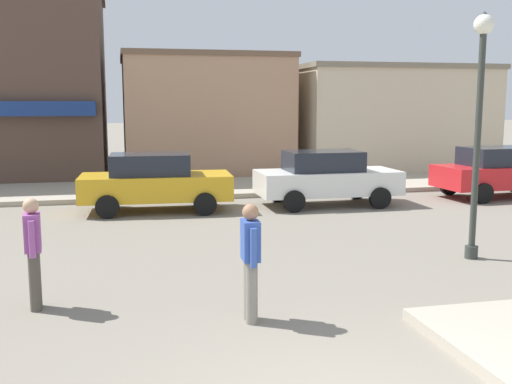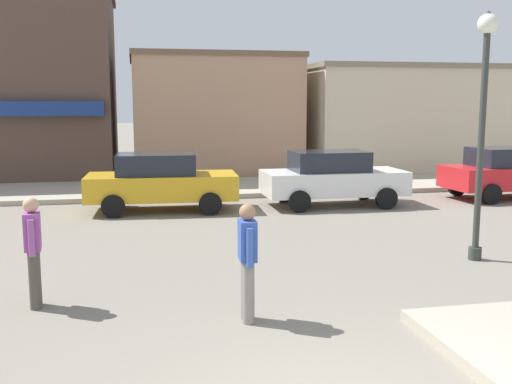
{
  "view_description": "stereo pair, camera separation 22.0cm",
  "coord_description": "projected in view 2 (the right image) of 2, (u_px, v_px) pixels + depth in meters",
  "views": [
    {
      "loc": [
        -2.05,
        -4.79,
        2.95
      ],
      "look_at": [
        0.08,
        4.5,
        1.5
      ],
      "focal_mm": 42.0,
      "sensor_mm": 36.0,
      "label": 1
    },
    {
      "loc": [
        -1.83,
        -4.83,
        2.95
      ],
      "look_at": [
        0.08,
        4.5,
        1.5
      ],
      "focal_mm": 42.0,
      "sensor_mm": 36.0,
      "label": 2
    }
  ],
  "objects": [
    {
      "name": "building_corner_shop",
      "position": [
        10.0,
        80.0,
        24.14
      ],
      "size": [
        8.34,
        9.03,
        7.59
      ],
      "color": "brown",
      "rests_on": "ground"
    },
    {
      "name": "building_storefront_left_mid",
      "position": [
        384.0,
        118.0,
        26.87
      ],
      "size": [
        8.17,
        7.69,
        4.43
      ],
      "color": "beige",
      "rests_on": "ground"
    },
    {
      "name": "pedestrian_crossing_near",
      "position": [
        247.0,
        259.0,
        7.98
      ],
      "size": [
        0.24,
        0.55,
        1.61
      ],
      "color": "gray",
      "rests_on": "ground"
    },
    {
      "name": "parked_car_third",
      "position": [
        509.0,
        172.0,
        18.27
      ],
      "size": [
        4.09,
        2.05,
        1.56
      ],
      "color": "red",
      "rests_on": "ground"
    },
    {
      "name": "parked_car_nearest",
      "position": [
        161.0,
        181.0,
        16.16
      ],
      "size": [
        4.08,
        2.04,
        1.56
      ],
      "color": "gold",
      "rests_on": "ground"
    },
    {
      "name": "kerb_far",
      "position": [
        191.0,
        188.0,
        19.95
      ],
      "size": [
        80.0,
        4.0,
        0.15
      ],
      "primitive_type": "cube",
      "color": "#A89E8C",
      "rests_on": "ground"
    },
    {
      "name": "pedestrian_crossing_far",
      "position": [
        33.0,
        249.0,
        8.53
      ],
      "size": [
        0.25,
        0.56,
        1.61
      ],
      "color": "#4C473D",
      "rests_on": "ground"
    },
    {
      "name": "parked_car_second",
      "position": [
        332.0,
        177.0,
        16.95
      ],
      "size": [
        4.0,
        1.88,
        1.56
      ],
      "color": "white",
      "rests_on": "ground"
    },
    {
      "name": "building_storefront_left_near",
      "position": [
        212.0,
        114.0,
        24.99
      ],
      "size": [
        6.62,
        5.98,
        4.81
      ],
      "color": "tan",
      "rests_on": "ground"
    },
    {
      "name": "lamp_post",
      "position": [
        483.0,
        101.0,
        10.81
      ],
      "size": [
        0.36,
        0.36,
        4.54
      ],
      "color": "#333833",
      "rests_on": "ground"
    }
  ]
}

